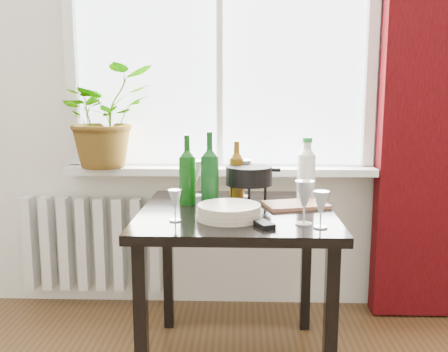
{
  "coord_description": "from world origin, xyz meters",
  "views": [
    {
      "loc": [
        0.12,
        -0.61,
        1.26
      ],
      "look_at": [
        0.04,
        1.55,
        0.89
      ],
      "focal_mm": 40.0,
      "sensor_mm": 36.0,
      "label": 1
    }
  ],
  "objects_px": {
    "plate_stack": "(229,212)",
    "fondue_pot": "(249,184)",
    "wine_bottle_right": "(210,169)",
    "cutting_board": "(295,205)",
    "wineglass_front_left": "(175,205)",
    "potted_plant": "(104,116)",
    "bottle_amber": "(237,169)",
    "cleaning_bottle": "(306,168)",
    "wineglass_far_right": "(321,209)",
    "tv_remote": "(259,222)",
    "radiator": "(93,243)",
    "table": "(236,230)",
    "wineglass_back_center": "(243,178)",
    "wineglass_front_right": "(304,202)",
    "wine_bottle_left": "(187,169)",
    "wineglass_back_left": "(195,178)"
  },
  "relations": [
    {
      "from": "plate_stack",
      "to": "fondue_pot",
      "type": "height_order",
      "value": "fondue_pot"
    },
    {
      "from": "wine_bottle_right",
      "to": "cutting_board",
      "type": "relative_size",
      "value": 1.24
    },
    {
      "from": "wineglass_front_left",
      "to": "potted_plant",
      "type": "bearing_deg",
      "value": 122.35
    },
    {
      "from": "bottle_amber",
      "to": "plate_stack",
      "type": "distance_m",
      "value": 0.41
    },
    {
      "from": "cleaning_bottle",
      "to": "wineglass_far_right",
      "type": "relative_size",
      "value": 2.07
    },
    {
      "from": "bottle_amber",
      "to": "cutting_board",
      "type": "distance_m",
      "value": 0.34
    },
    {
      "from": "wineglass_far_right",
      "to": "tv_remote",
      "type": "relative_size",
      "value": 0.83
    },
    {
      "from": "radiator",
      "to": "potted_plant",
      "type": "bearing_deg",
      "value": -29.85
    },
    {
      "from": "table",
      "to": "plate_stack",
      "type": "distance_m",
      "value": 0.2
    },
    {
      "from": "potted_plant",
      "to": "bottle_amber",
      "type": "relative_size",
      "value": 1.91
    },
    {
      "from": "table",
      "to": "cleaning_bottle",
      "type": "height_order",
      "value": "cleaning_bottle"
    },
    {
      "from": "bottle_amber",
      "to": "wineglass_back_center",
      "type": "bearing_deg",
      "value": 47.94
    },
    {
      "from": "tv_remote",
      "to": "table",
      "type": "bearing_deg",
      "value": 85.97
    },
    {
      "from": "potted_plant",
      "to": "wineglass_back_center",
      "type": "distance_m",
      "value": 0.87
    },
    {
      "from": "wineglass_front_right",
      "to": "plate_stack",
      "type": "bearing_deg",
      "value": 164.84
    },
    {
      "from": "cleaning_bottle",
      "to": "wineglass_back_center",
      "type": "bearing_deg",
      "value": 176.72
    },
    {
      "from": "wine_bottle_left",
      "to": "bottle_amber",
      "type": "height_order",
      "value": "wine_bottle_left"
    },
    {
      "from": "radiator",
      "to": "tv_remote",
      "type": "relative_size",
      "value": 4.51
    },
    {
      "from": "plate_stack",
      "to": "fondue_pot",
      "type": "xyz_separation_m",
      "value": [
        0.09,
        0.33,
        0.06
      ]
    },
    {
      "from": "radiator",
      "to": "wineglass_back_center",
      "type": "relative_size",
      "value": 4.13
    },
    {
      "from": "table",
      "to": "wineglass_back_left",
      "type": "bearing_deg",
      "value": 126.2
    },
    {
      "from": "wine_bottle_left",
      "to": "wineglass_front_left",
      "type": "xyz_separation_m",
      "value": [
        -0.02,
        -0.32,
        -0.1
      ]
    },
    {
      "from": "plate_stack",
      "to": "wineglass_back_center",
      "type": "bearing_deg",
      "value": 81.99
    },
    {
      "from": "wine_bottle_right",
      "to": "wineglass_front_right",
      "type": "relative_size",
      "value": 1.94
    },
    {
      "from": "wineglass_back_left",
      "to": "wineglass_front_left",
      "type": "xyz_separation_m",
      "value": [
        -0.04,
        -0.49,
        -0.03
      ]
    },
    {
      "from": "wine_bottle_right",
      "to": "wineglass_back_center",
      "type": "xyz_separation_m",
      "value": [
        0.15,
        0.21,
        -0.08
      ]
    },
    {
      "from": "bottle_amber",
      "to": "wineglass_back_center",
      "type": "xyz_separation_m",
      "value": [
        0.03,
        0.04,
        -0.05
      ]
    },
    {
      "from": "wineglass_back_center",
      "to": "wineglass_front_left",
      "type": "distance_m",
      "value": 0.55
    },
    {
      "from": "wine_bottle_left",
      "to": "wine_bottle_right",
      "type": "relative_size",
      "value": 0.95
    },
    {
      "from": "bottle_amber",
      "to": "radiator",
      "type": "bearing_deg",
      "value": 155.13
    },
    {
      "from": "fondue_pot",
      "to": "wineglass_far_right",
      "type": "bearing_deg",
      "value": -49.05
    },
    {
      "from": "radiator",
      "to": "wineglass_far_right",
      "type": "height_order",
      "value": "wineglass_far_right"
    },
    {
      "from": "wineglass_front_right",
      "to": "fondue_pot",
      "type": "distance_m",
      "value": 0.46
    },
    {
      "from": "wine_bottle_left",
      "to": "wineglass_far_right",
      "type": "relative_size",
      "value": 2.23
    },
    {
      "from": "wineglass_back_center",
      "to": "wine_bottle_right",
      "type": "bearing_deg",
      "value": -126.17
    },
    {
      "from": "wineglass_front_right",
      "to": "wineglass_front_left",
      "type": "relative_size",
      "value": 1.37
    },
    {
      "from": "fondue_pot",
      "to": "wine_bottle_right",
      "type": "bearing_deg",
      "value": -139.13
    },
    {
      "from": "wine_bottle_left",
      "to": "wineglass_back_center",
      "type": "height_order",
      "value": "wine_bottle_left"
    },
    {
      "from": "wine_bottle_left",
      "to": "plate_stack",
      "type": "bearing_deg",
      "value": -53.39
    },
    {
      "from": "wineglass_far_right",
      "to": "wineglass_back_left",
      "type": "xyz_separation_m",
      "value": [
        -0.54,
        0.57,
        0.02
      ]
    },
    {
      "from": "wineglass_far_right",
      "to": "radiator",
      "type": "bearing_deg",
      "value": 142.05
    },
    {
      "from": "bottle_amber",
      "to": "cleaning_bottle",
      "type": "bearing_deg",
      "value": 3.34
    },
    {
      "from": "wine_bottle_left",
      "to": "wineglass_back_left",
      "type": "bearing_deg",
      "value": 83.82
    },
    {
      "from": "wine_bottle_left",
      "to": "wineglass_back_center",
      "type": "distance_m",
      "value": 0.32
    },
    {
      "from": "potted_plant",
      "to": "cleaning_bottle",
      "type": "height_order",
      "value": "potted_plant"
    },
    {
      "from": "cleaning_bottle",
      "to": "table",
      "type": "bearing_deg",
      "value": -142.9
    },
    {
      "from": "wineglass_front_right",
      "to": "cutting_board",
      "type": "bearing_deg",
      "value": 89.78
    },
    {
      "from": "wineglass_far_right",
      "to": "fondue_pot",
      "type": "distance_m",
      "value": 0.53
    },
    {
      "from": "cutting_board",
      "to": "wineglass_front_right",
      "type": "bearing_deg",
      "value": -90.22
    },
    {
      "from": "wine_bottle_left",
      "to": "wineglass_front_left",
      "type": "bearing_deg",
      "value": -93.16
    }
  ]
}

